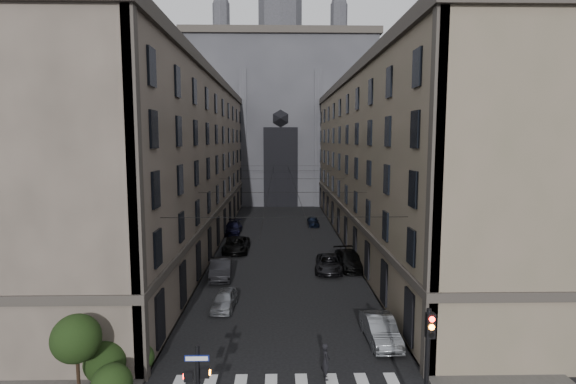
{
  "coord_description": "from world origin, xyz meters",
  "views": [
    {
      "loc": [
        -0.35,
        -14.99,
        11.87
      ],
      "look_at": [
        0.18,
        10.39,
        8.89
      ],
      "focal_mm": 28.0,
      "sensor_mm": 36.0,
      "label": 1
    }
  ],
  "objects": [
    {
      "name": "car_left_far",
      "position": [
        -6.2,
        41.16,
        0.74
      ],
      "size": [
        2.13,
        5.11,
        1.47
      ],
      "primitive_type": "imported",
      "rotation": [
        0.0,
        0.0,
        -0.01
      ],
      "color": "black",
      "rests_on": "ground"
    },
    {
      "name": "car_left_midfar",
      "position": [
        -4.87,
        31.67,
        0.78
      ],
      "size": [
        2.63,
        5.62,
        1.56
      ],
      "primitive_type": "imported",
      "rotation": [
        0.0,
        0.0,
        -0.01
      ],
      "color": "black",
      "rests_on": "ground"
    },
    {
      "name": "pedestrian",
      "position": [
        1.96,
        6.1,
        0.92
      ],
      "size": [
        0.54,
        0.73,
        1.85
      ],
      "primitive_type": "imported",
      "rotation": [
        0.0,
        0.0,
        1.73
      ],
      "color": "black",
      "rests_on": "ground"
    },
    {
      "name": "car_right_midnear",
      "position": [
        4.2,
        24.45,
        0.73
      ],
      "size": [
        3.01,
        5.48,
        1.45
      ],
      "primitive_type": "imported",
      "rotation": [
        0.0,
        0.0,
        -0.12
      ],
      "color": "black",
      "rests_on": "ground"
    },
    {
      "name": "car_right_far",
      "position": [
        4.37,
        45.86,
        0.66
      ],
      "size": [
        1.57,
        3.87,
        1.32
      ],
      "primitive_type": "imported",
      "rotation": [
        0.0,
        0.0,
        0.0
      ],
      "color": "black",
      "rests_on": "ground"
    },
    {
      "name": "car_right_midfar",
      "position": [
        6.2,
        25.3,
        0.79
      ],
      "size": [
        2.79,
        5.66,
        1.58
      ],
      "primitive_type": "imported",
      "rotation": [
        0.0,
        0.0,
        0.11
      ],
      "color": "black",
      "rests_on": "ground"
    },
    {
      "name": "building_left",
      "position": [
        -13.44,
        36.0,
        9.34
      ],
      "size": [
        13.6,
        60.6,
        18.85
      ],
      "color": "#4A4239",
      "rests_on": "ground"
    },
    {
      "name": "gothic_tower",
      "position": [
        0.0,
        74.96,
        17.8
      ],
      "size": [
        35.0,
        23.0,
        58.0
      ],
      "color": "#2D2D33",
      "rests_on": "ground"
    },
    {
      "name": "shrub_cluster",
      "position": [
        -8.72,
        5.01,
        1.8
      ],
      "size": [
        3.9,
        4.4,
        3.9
      ],
      "color": "black",
      "rests_on": "sidewalk_left"
    },
    {
      "name": "car_left_midnear",
      "position": [
        -5.36,
        22.53,
        0.83
      ],
      "size": [
        2.18,
        5.15,
        1.65
      ],
      "primitive_type": "imported",
      "rotation": [
        0.0,
        0.0,
        0.09
      ],
      "color": "black",
      "rests_on": "ground"
    },
    {
      "name": "car_right_near",
      "position": [
        5.61,
        10.12,
        0.76
      ],
      "size": [
        1.75,
        4.68,
        1.53
      ],
      "primitive_type": "imported",
      "rotation": [
        0.0,
        0.0,
        0.03
      ],
      "color": "gray",
      "rests_on": "ground"
    },
    {
      "name": "sidewalk_left",
      "position": [
        -10.5,
        36.0,
        0.07
      ],
      "size": [
        7.0,
        80.0,
        0.15
      ],
      "primitive_type": "cube",
      "color": "#383533",
      "rests_on": "ground"
    },
    {
      "name": "traffic_light_right",
      "position": [
        5.6,
        1.92,
        3.29
      ],
      "size": [
        0.34,
        0.5,
        5.2
      ],
      "color": "black",
      "rests_on": "ground"
    },
    {
      "name": "tram_wires",
      "position": [
        0.0,
        35.63,
        7.25
      ],
      "size": [
        14.0,
        60.0,
        0.43
      ],
      "color": "black",
      "rests_on": "ground"
    },
    {
      "name": "building_right",
      "position": [
        13.44,
        36.0,
        9.34
      ],
      "size": [
        13.6,
        60.6,
        18.85
      ],
      "color": "brown",
      "rests_on": "ground"
    },
    {
      "name": "car_left_near",
      "position": [
        -4.2,
        15.58,
        0.65
      ],
      "size": [
        1.78,
        3.9,
        1.3
      ],
      "primitive_type": "imported",
      "rotation": [
        0.0,
        0.0,
        -0.07
      ],
      "color": "gray",
      "rests_on": "ground"
    },
    {
      "name": "sidewalk_right",
      "position": [
        10.5,
        36.0,
        0.07
      ],
      "size": [
        7.0,
        80.0,
        0.15
      ],
      "primitive_type": "cube",
      "color": "#383533",
      "rests_on": "ground"
    }
  ]
}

